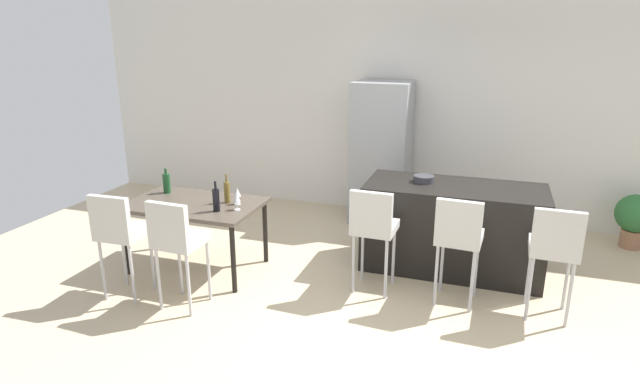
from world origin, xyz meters
name	(u,v)px	position (x,y,z in m)	size (l,w,h in m)	color
ground_plane	(394,301)	(0.00, 0.00, 0.00)	(10.00, 10.00, 0.00)	#C6B28E
back_wall	(436,110)	(0.00, 2.62, 1.45)	(10.00, 0.12, 2.90)	silver
kitchen_island	(452,228)	(0.42, 0.93, 0.46)	(1.83, 0.81, 0.92)	black
bar_chair_left	(373,224)	(-0.26, 0.14, 0.70)	(0.41, 0.41, 1.05)	beige
bar_chair_middle	(459,234)	(0.53, 0.14, 0.70)	(0.42, 0.42, 1.05)	beige
bar_chair_right	(555,245)	(1.33, 0.14, 0.70)	(0.41, 0.41, 1.05)	beige
dining_table	(195,209)	(-2.15, 0.06, 0.67)	(1.37, 0.86, 0.74)	#4C4238
dining_chair_near	(119,229)	(-2.45, -0.73, 0.70)	(0.41, 0.41, 1.05)	beige
dining_chair_far	(177,237)	(-1.84, -0.73, 0.70)	(0.42, 0.42, 1.05)	beige
wine_bottle_middle	(167,183)	(-2.61, 0.27, 0.85)	(0.08, 0.08, 0.28)	#194723
wine_bottle_end	(227,192)	(-1.82, 0.17, 0.86)	(0.06, 0.06, 0.31)	brown
wine_bottle_inner	(216,200)	(-1.79, -0.10, 0.86)	(0.07, 0.07, 0.31)	black
wine_glass_left	(237,193)	(-1.69, 0.16, 0.86)	(0.07, 0.07, 0.17)	silver
wine_glass_right	(237,198)	(-1.61, 0.00, 0.86)	(0.07, 0.07, 0.17)	silver
refrigerator	(381,153)	(-0.63, 2.18, 0.92)	(0.72, 0.68, 1.84)	#939699
fruit_bowl	(424,179)	(0.09, 0.97, 0.96)	(0.22, 0.22, 0.07)	#333338
potted_plant	(635,217)	(2.40, 2.17, 0.38)	(0.45, 0.45, 0.64)	#996B4C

